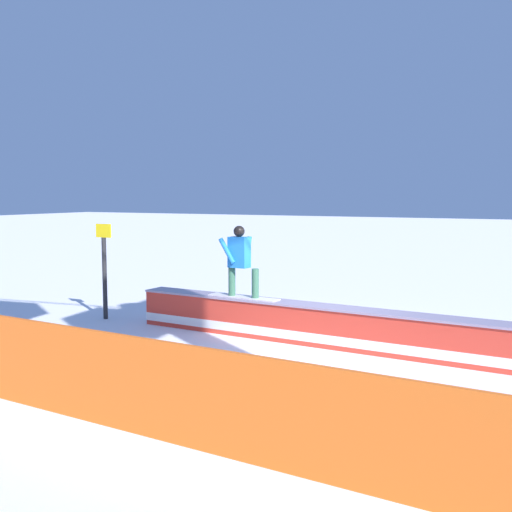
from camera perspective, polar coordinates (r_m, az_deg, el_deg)
The scene contains 5 objects.
ground_plane at distance 11.43m, azimuth 5.83°, elevation -8.26°, with size 120.00×120.00×0.00m, color white.
grind_box at distance 11.35m, azimuth 5.84°, elevation -6.61°, with size 7.86×1.05×0.74m.
snowboarder at distance 11.96m, azimuth -1.49°, elevation -0.30°, with size 1.55×0.43×1.41m.
safety_fence at distance 7.09m, azimuth -8.79°, elevation -12.38°, with size 10.97×0.06×1.15m, color orange.
trail_marker at distance 13.88m, azimuth -14.03°, elevation -1.14°, with size 0.40×0.10×2.12m.
Camera 1 is at (-3.94, 10.36, 2.79)m, focal length 42.66 mm.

